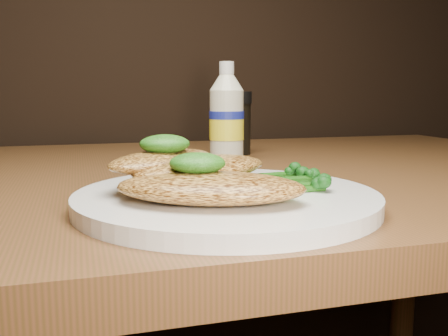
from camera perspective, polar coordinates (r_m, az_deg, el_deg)
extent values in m
cylinder|color=white|center=(0.49, 0.29, -3.55)|extent=(0.29, 0.29, 0.02)
ellipsoid|color=gold|center=(0.44, -1.55, -2.23)|extent=(0.19, 0.15, 0.03)
ellipsoid|color=gold|center=(0.50, -2.58, -0.03)|extent=(0.17, 0.14, 0.02)
ellipsoid|color=gold|center=(0.51, -6.91, 0.83)|extent=(0.15, 0.14, 0.02)
ellipsoid|color=black|center=(0.45, -3.02, 0.55)|extent=(0.06, 0.06, 0.02)
ellipsoid|color=black|center=(0.51, -6.72, 2.71)|extent=(0.05, 0.05, 0.02)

